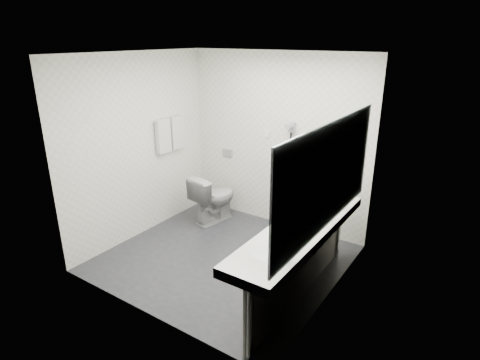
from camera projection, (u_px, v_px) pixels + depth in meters
The scene contains 32 objects.
floor at pixel (224, 258), 5.07m from camera, with size 2.80×2.80×0.00m, color #2A2B30.
ceiling at pixel (220, 53), 4.21m from camera, with size 2.80×2.80×0.00m, color white.
wall_back at pixel (276, 142), 5.65m from camera, with size 2.80×2.80×0.00m, color white.
wall_front at pixel (138, 202), 3.63m from camera, with size 2.80×2.80×0.00m, color white.
wall_left at pixel (139, 147), 5.37m from camera, with size 2.60×2.60×0.00m, color white.
wall_right at pixel (337, 190), 3.91m from camera, with size 2.60×2.60×0.00m, color white.
vanity_counter at pixel (300, 231), 4.05m from camera, with size 0.55×2.20×0.10m, color white.
vanity_panel at pixel (300, 268), 4.18m from camera, with size 0.03×2.15×0.75m, color gray.
vanity_post_near at pixel (249, 325), 3.36m from camera, with size 0.06×0.06×0.75m, color silver.
vanity_post_far at pixel (339, 230), 4.98m from camera, with size 0.06×0.06×0.75m, color silver.
mirror at pixel (329, 176), 3.69m from camera, with size 0.02×2.20×1.05m, color #B2BCC6.
basin_near at pixel (268, 256), 3.53m from camera, with size 0.40×0.31×0.05m, color white.
basin_far at pixel (325, 206), 4.55m from camera, with size 0.40×0.31×0.05m, color white.
faucet_near at pixel (288, 253), 3.40m from camera, with size 0.04×0.04×0.15m, color silver.
faucet_far at pixel (342, 203), 4.41m from camera, with size 0.04×0.04×0.15m, color silver.
soap_bottle_a at pixel (313, 226), 3.94m from camera, with size 0.05×0.05×0.10m, color beige.
soap_bottle_b at pixel (320, 218), 4.13m from camera, with size 0.06×0.06×0.08m, color beige.
soap_bottle_c at pixel (305, 224), 3.99m from camera, with size 0.04×0.04×0.10m, color beige.
glass_left at pixel (324, 215), 4.16m from camera, with size 0.07×0.07×0.12m, color silver.
glass_right at pixel (322, 212), 4.22m from camera, with size 0.06×0.06×0.11m, color silver.
toilet at pixel (214, 198), 5.99m from camera, with size 0.41×0.73×0.74m, color white.
flush_plate at pixel (227, 153), 6.19m from camera, with size 0.18×0.02×0.12m, color #B2B5BA.
pedal_bin at pixel (279, 225), 5.64m from camera, with size 0.20×0.20×0.28m, color #B2B5BA.
bin_lid at pixel (279, 216), 5.59m from camera, with size 0.20×0.20×0.01m, color #B2B5BA.
towel_rail at pixel (169, 119), 5.67m from camera, with size 0.02×0.02×0.62m, color silver.
towel_near at pixel (163, 136), 5.63m from camera, with size 0.07×0.24×0.48m, color silver.
towel_far at pixel (177, 132), 5.85m from camera, with size 0.07×0.24×0.48m, color silver.
dryer_cradle at pixel (292, 127), 5.41m from camera, with size 0.10×0.04×0.14m, color #98999D.
dryer_barrel at pixel (289, 126), 5.35m from camera, with size 0.08×0.08×0.14m, color #98999D.
dryer_cord at pixel (290, 145), 5.49m from camera, with size 0.02×0.02×0.35m, color black.
switch_plate_a at pixel (267, 134), 5.69m from camera, with size 0.09×0.02×0.09m, color white.
switch_plate_b at pixel (312, 141), 5.32m from camera, with size 0.09×0.02×0.09m, color white.
Camera 1 is at (2.64, -3.55, 2.68)m, focal length 29.68 mm.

